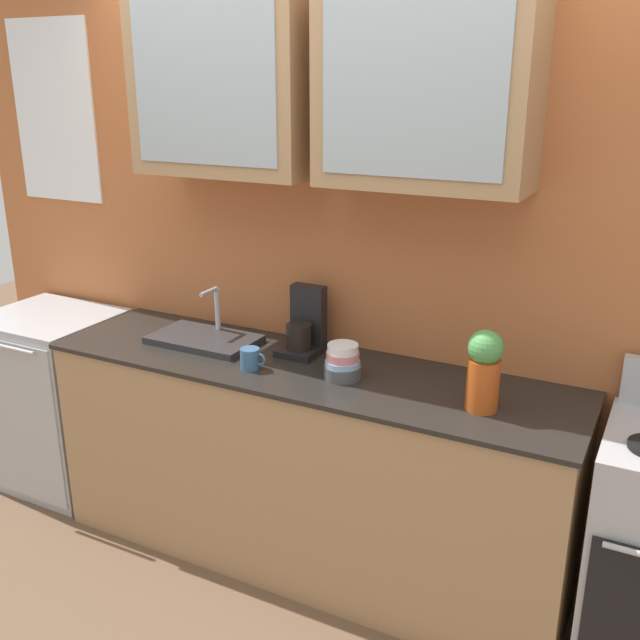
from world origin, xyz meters
TOP-DOWN VIEW (x-y plane):
  - ground_plane at (0.00, 0.00)m, footprint 10.00×10.00m
  - back_wall_unit at (-0.01, 0.29)m, footprint 4.13×0.44m
  - counter at (0.00, 0.00)m, footprint 2.30×0.61m
  - sink_faucet at (-0.54, 0.04)m, footprint 0.48×0.29m
  - bowl_stack at (0.19, -0.03)m, footprint 0.15×0.15m
  - vase at (0.76, -0.06)m, footprint 0.13×0.13m
  - cup_near_sink at (-0.19, -0.12)m, footprint 0.12×0.08m
  - dishwasher at (-1.49, -0.00)m, footprint 0.63×0.60m
  - coffee_maker at (-0.09, 0.15)m, footprint 0.17×0.20m

SIDE VIEW (x-z plane):
  - ground_plane at x=0.00m, z-range 0.00..0.00m
  - dishwasher at x=-1.49m, z-range 0.00..0.93m
  - counter at x=0.00m, z-range 0.00..0.93m
  - sink_faucet at x=-0.54m, z-range 0.83..1.07m
  - cup_near_sink at x=-0.19m, z-range 0.93..1.02m
  - bowl_stack at x=0.19m, z-range 0.93..1.07m
  - coffee_maker at x=-0.09m, z-range 0.89..1.18m
  - vase at x=0.76m, z-range 0.94..1.24m
  - back_wall_unit at x=-0.01m, z-range 0.23..2.78m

